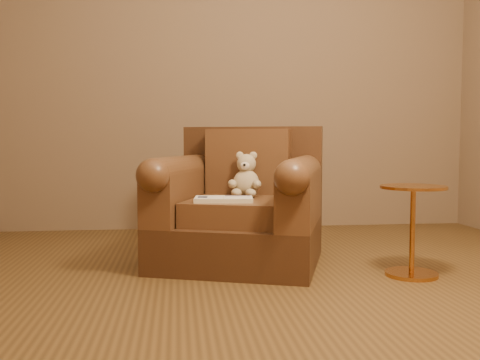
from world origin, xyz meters
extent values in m
plane|color=brown|center=(0.00, 0.00, 0.00)|extent=(4.00, 4.00, 0.00)
cube|color=#81684F|center=(0.00, 2.00, 1.35)|extent=(4.00, 0.02, 2.70)
cube|color=#422716|center=(-0.11, 0.67, 0.13)|extent=(1.14, 1.12, 0.25)
cube|color=#422716|center=(0.02, 1.03, 0.54)|extent=(0.89, 0.39, 0.56)
cube|color=brown|center=(-0.12, 0.62, 0.32)|extent=(0.71, 0.77, 0.14)
cube|color=brown|center=(-0.02, 0.92, 0.60)|extent=(0.55, 0.31, 0.41)
cube|color=brown|center=(-0.47, 0.74, 0.40)|extent=(0.43, 0.79, 0.29)
cube|color=brown|center=(0.22, 0.50, 0.40)|extent=(0.43, 0.79, 0.29)
cylinder|color=brown|center=(-0.47, 0.74, 0.55)|extent=(0.43, 0.79, 0.18)
cylinder|color=brown|center=(0.22, 0.50, 0.55)|extent=(0.43, 0.79, 0.18)
ellipsoid|color=tan|center=(-0.05, 0.78, 0.47)|extent=(0.16, 0.14, 0.17)
sphere|color=tan|center=(-0.05, 0.79, 0.59)|extent=(0.12, 0.12, 0.12)
ellipsoid|color=tan|center=(-0.09, 0.81, 0.64)|extent=(0.05, 0.03, 0.05)
ellipsoid|color=tan|center=(-0.01, 0.78, 0.64)|extent=(0.05, 0.03, 0.05)
ellipsoid|color=beige|center=(-0.07, 0.74, 0.58)|extent=(0.06, 0.04, 0.05)
sphere|color=black|center=(-0.07, 0.72, 0.58)|extent=(0.02, 0.02, 0.02)
ellipsoid|color=tan|center=(-0.14, 0.74, 0.47)|extent=(0.05, 0.11, 0.05)
ellipsoid|color=tan|center=(0.00, 0.70, 0.47)|extent=(0.05, 0.11, 0.05)
ellipsoid|color=tan|center=(-0.12, 0.70, 0.42)|extent=(0.06, 0.11, 0.05)
ellipsoid|color=tan|center=(-0.04, 0.67, 0.42)|extent=(0.06, 0.11, 0.05)
cube|color=beige|center=(-0.22, 0.49, 0.40)|extent=(0.34, 0.22, 0.02)
cube|color=white|center=(-0.30, 0.50, 0.41)|extent=(0.17, 0.21, 0.00)
cube|color=white|center=(-0.14, 0.48, 0.41)|extent=(0.17, 0.21, 0.00)
cube|color=beige|center=(-0.22, 0.49, 0.42)|extent=(0.03, 0.19, 0.00)
cube|color=#0F1638|center=(-0.33, 0.50, 0.42)|extent=(0.06, 0.07, 0.00)
cube|color=slate|center=(-0.13, 0.55, 0.42)|extent=(0.15, 0.05, 0.00)
cylinder|color=#C07B34|center=(0.78, 0.26, 0.01)|extent=(0.28, 0.28, 0.02)
cylinder|color=#C07B34|center=(0.78, 0.26, 0.24)|extent=(0.03, 0.03, 0.45)
cylinder|color=#C07B34|center=(0.78, 0.26, 0.48)|extent=(0.35, 0.35, 0.02)
cylinder|color=#C07B34|center=(0.78, 0.26, 0.47)|extent=(0.03, 0.03, 0.02)
camera|label=1|loc=(-0.47, -2.44, 0.72)|focal=40.00mm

